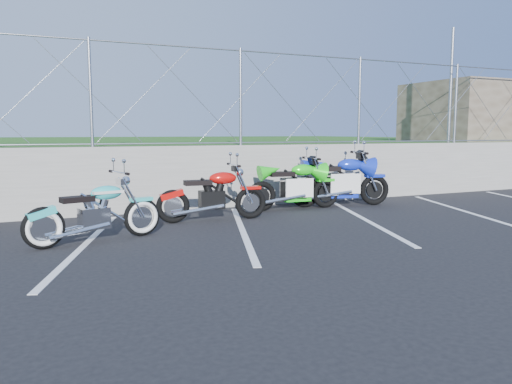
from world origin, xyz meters
name	(u,v)px	position (x,y,z in m)	size (l,w,h in m)	color
ground	(269,243)	(0.00, 0.00, 0.00)	(90.00, 90.00, 0.00)	black
retaining_wall	(196,177)	(0.00, 3.50, 0.65)	(30.00, 0.22, 1.30)	slate
grass_field	(119,156)	(0.00, 13.50, 0.65)	(30.00, 20.00, 1.30)	#1D4813
stone_building	(489,113)	(10.50, 5.50, 2.20)	(5.00, 3.00, 1.80)	brown
chain_link_fence	(195,96)	(0.00, 3.50, 2.30)	(28.00, 0.03, 2.00)	gray
sign_pole	(451,86)	(7.20, 3.90, 2.80)	(0.08, 0.08, 3.00)	gray
parking_lines	(307,225)	(1.20, 1.00, 0.00)	(18.29, 4.31, 0.01)	silver
cruiser_turquoise	(97,214)	(-2.23, 1.06, 0.40)	(1.97, 0.69, 1.00)	black
naked_orange	(214,197)	(-0.12, 2.02, 0.43)	(2.01, 0.68, 1.00)	black
sportbike_green	(296,187)	(1.84, 2.60, 0.45)	(2.04, 0.72, 1.05)	black
sportbike_blue	(342,183)	(2.95, 2.59, 0.50)	(2.20, 0.78, 1.15)	black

